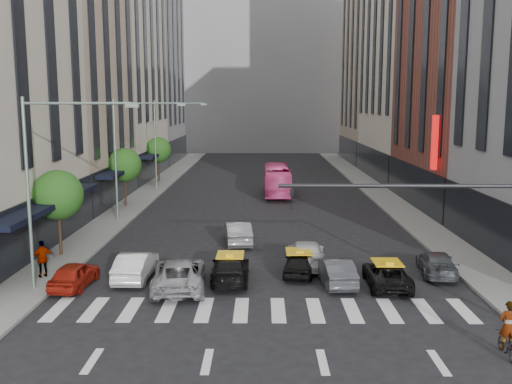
{
  "coord_description": "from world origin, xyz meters",
  "views": [
    {
      "loc": [
        -0.11,
        -22.07,
        8.84
      ],
      "look_at": [
        -0.44,
        9.03,
        4.0
      ],
      "focal_mm": 40.0,
      "sensor_mm": 36.0,
      "label": 1
    }
  ],
  "objects_px": {
    "streetlamp_mid": "(128,144)",
    "car_white_front": "(136,265)",
    "streetlamp_far": "(164,133)",
    "pedestrian_far": "(43,259)",
    "taxi_left": "(230,268)",
    "streetlamp_near": "(47,168)",
    "motorcycle": "(507,345)",
    "bus": "(277,180)",
    "car_red": "(74,275)",
    "taxi_center": "(299,263)"
  },
  "relations": [
    {
      "from": "streetlamp_mid",
      "to": "motorcycle",
      "type": "height_order",
      "value": "streetlamp_mid"
    },
    {
      "from": "streetlamp_mid",
      "to": "motorcycle",
      "type": "bearing_deg",
      "value": -51.07
    },
    {
      "from": "streetlamp_mid",
      "to": "car_white_front",
      "type": "relative_size",
      "value": 2.08
    },
    {
      "from": "streetlamp_mid",
      "to": "bus",
      "type": "xyz_separation_m",
      "value": [
        11.42,
        13.13,
        -4.47
      ]
    },
    {
      "from": "streetlamp_far",
      "to": "taxi_center",
      "type": "height_order",
      "value": "streetlamp_far"
    },
    {
      "from": "taxi_left",
      "to": "motorcycle",
      "type": "height_order",
      "value": "taxi_left"
    },
    {
      "from": "streetlamp_far",
      "to": "bus",
      "type": "relative_size",
      "value": 0.87
    },
    {
      "from": "taxi_left",
      "to": "motorcycle",
      "type": "relative_size",
      "value": 2.88
    },
    {
      "from": "car_white_front",
      "to": "bus",
      "type": "bearing_deg",
      "value": -104.75
    },
    {
      "from": "taxi_left",
      "to": "streetlamp_far",
      "type": "bearing_deg",
      "value": -75.67
    },
    {
      "from": "streetlamp_far",
      "to": "car_white_front",
      "type": "height_order",
      "value": "streetlamp_far"
    },
    {
      "from": "streetlamp_far",
      "to": "taxi_left",
      "type": "distance_m",
      "value": 31.99
    },
    {
      "from": "streetlamp_near",
      "to": "streetlamp_mid",
      "type": "relative_size",
      "value": 1.0
    },
    {
      "from": "car_red",
      "to": "motorcycle",
      "type": "bearing_deg",
      "value": 161.02
    },
    {
      "from": "streetlamp_near",
      "to": "taxi_center",
      "type": "relative_size",
      "value": 2.45
    },
    {
      "from": "taxi_left",
      "to": "pedestrian_far",
      "type": "relative_size",
      "value": 2.44
    },
    {
      "from": "motorcycle",
      "to": "streetlamp_near",
      "type": "bearing_deg",
      "value": -18.14
    },
    {
      "from": "bus",
      "to": "motorcycle",
      "type": "height_order",
      "value": "bus"
    },
    {
      "from": "streetlamp_far",
      "to": "streetlamp_near",
      "type": "bearing_deg",
      "value": -90.0
    },
    {
      "from": "motorcycle",
      "to": "taxi_left",
      "type": "bearing_deg",
      "value": -37.47
    },
    {
      "from": "streetlamp_near",
      "to": "bus",
      "type": "bearing_deg",
      "value": 68.6
    },
    {
      "from": "streetlamp_mid",
      "to": "pedestrian_far",
      "type": "bearing_deg",
      "value": -94.51
    },
    {
      "from": "taxi_left",
      "to": "pedestrian_far",
      "type": "bearing_deg",
      "value": -1.68
    },
    {
      "from": "taxi_center",
      "to": "pedestrian_far",
      "type": "height_order",
      "value": "pedestrian_far"
    },
    {
      "from": "taxi_left",
      "to": "pedestrian_far",
      "type": "distance_m",
      "value": 9.49
    },
    {
      "from": "streetlamp_near",
      "to": "car_red",
      "type": "bearing_deg",
      "value": 30.42
    },
    {
      "from": "taxi_left",
      "to": "bus",
      "type": "height_order",
      "value": "bus"
    },
    {
      "from": "streetlamp_near",
      "to": "taxi_left",
      "type": "xyz_separation_m",
      "value": [
        8.35,
        1.57,
        -5.24
      ]
    },
    {
      "from": "bus",
      "to": "pedestrian_far",
      "type": "bearing_deg",
      "value": 65.5
    },
    {
      "from": "streetlamp_far",
      "to": "pedestrian_far",
      "type": "xyz_separation_m",
      "value": [
        -1.13,
        -30.32,
        -4.81
      ]
    },
    {
      "from": "streetlamp_near",
      "to": "taxi_left",
      "type": "distance_m",
      "value": 9.98
    },
    {
      "from": "car_white_front",
      "to": "streetlamp_far",
      "type": "bearing_deg",
      "value": -81.97
    },
    {
      "from": "streetlamp_near",
      "to": "taxi_left",
      "type": "relative_size",
      "value": 1.96
    },
    {
      "from": "car_red",
      "to": "bus",
      "type": "xyz_separation_m",
      "value": [
        10.57,
        28.64,
        0.8
      ]
    },
    {
      "from": "streetlamp_mid",
      "to": "motorcycle",
      "type": "distance_m",
      "value": 30.06
    },
    {
      "from": "streetlamp_near",
      "to": "streetlamp_far",
      "type": "bearing_deg",
      "value": 90.0
    },
    {
      "from": "car_red",
      "to": "taxi_left",
      "type": "xyz_separation_m",
      "value": [
        7.51,
        1.08,
        0.03
      ]
    },
    {
      "from": "bus",
      "to": "pedestrian_far",
      "type": "relative_size",
      "value": 5.48
    },
    {
      "from": "taxi_left",
      "to": "car_white_front",
      "type": "bearing_deg",
      "value": -4.1
    },
    {
      "from": "car_red",
      "to": "bus",
      "type": "height_order",
      "value": "bus"
    },
    {
      "from": "car_white_front",
      "to": "streetlamp_mid",
      "type": "bearing_deg",
      "value": -74.62
    },
    {
      "from": "streetlamp_near",
      "to": "taxi_left",
      "type": "bearing_deg",
      "value": 10.66
    },
    {
      "from": "streetlamp_far",
      "to": "pedestrian_far",
      "type": "distance_m",
      "value": 30.72
    },
    {
      "from": "car_white_front",
      "to": "taxi_center",
      "type": "distance_m",
      "value": 8.35
    },
    {
      "from": "car_white_front",
      "to": "taxi_center",
      "type": "bearing_deg",
      "value": -173.5
    },
    {
      "from": "streetlamp_near",
      "to": "streetlamp_far",
      "type": "relative_size",
      "value": 1.0
    },
    {
      "from": "streetlamp_far",
      "to": "car_red",
      "type": "xyz_separation_m",
      "value": [
        0.84,
        -31.5,
        -5.27
      ]
    },
    {
      "from": "streetlamp_mid",
      "to": "bus",
      "type": "height_order",
      "value": "streetlamp_mid"
    },
    {
      "from": "streetlamp_mid",
      "to": "pedestrian_far",
      "type": "height_order",
      "value": "streetlamp_mid"
    },
    {
      "from": "streetlamp_far",
      "to": "car_red",
      "type": "bearing_deg",
      "value": -88.47
    }
  ]
}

